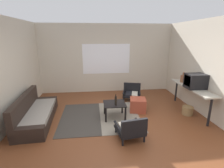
% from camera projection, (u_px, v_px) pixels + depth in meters
% --- Properties ---
extents(ground_plane, '(7.80, 7.80, 0.00)m').
position_uv_depth(ground_plane, '(116.00, 128.00, 4.21)').
color(ground_plane, brown).
extents(far_wall_with_window, '(5.60, 0.13, 2.70)m').
position_uv_depth(far_wall_with_window, '(106.00, 59.00, 6.76)').
color(far_wall_with_window, beige).
rests_on(far_wall_with_window, ground).
extents(side_wall_right, '(0.12, 6.60, 2.70)m').
position_uv_depth(side_wall_right, '(215.00, 71.00, 4.41)').
color(side_wall_right, beige).
rests_on(side_wall_right, ground).
extents(side_wall_left, '(0.12, 6.60, 2.70)m').
position_uv_depth(side_wall_left, '(0.00, 76.00, 3.83)').
color(side_wall_left, beige).
rests_on(side_wall_left, ground).
extents(area_rug, '(2.21, 1.96, 0.01)m').
position_uv_depth(area_rug, '(100.00, 117.00, 4.81)').
color(area_rug, '#38332D').
rests_on(area_rug, ground).
extents(couch, '(0.85, 2.07, 0.75)m').
position_uv_depth(couch, '(35.00, 114.00, 4.49)').
color(couch, black).
rests_on(couch, ground).
extents(coffee_table, '(0.61, 0.58, 0.43)m').
position_uv_depth(coffee_table, '(115.00, 106.00, 4.68)').
color(coffee_table, black).
rests_on(coffee_table, ground).
extents(armchair_by_window, '(0.74, 0.69, 0.57)m').
position_uv_depth(armchair_by_window, '(132.00, 92.00, 6.09)').
color(armchair_by_window, black).
rests_on(armchair_by_window, ground).
extents(armchair_striped_foreground, '(0.66, 0.68, 0.57)m').
position_uv_depth(armchair_striped_foreground, '(131.00, 129.00, 3.70)').
color(armchair_striped_foreground, black).
rests_on(armchair_striped_foreground, ground).
extents(ottoman_orange, '(0.56, 0.56, 0.39)m').
position_uv_depth(ottoman_orange, '(138.00, 105.00, 5.14)').
color(ottoman_orange, '#993D28').
rests_on(ottoman_orange, ground).
extents(console_shelf, '(0.41, 1.88, 0.79)m').
position_uv_depth(console_shelf, '(192.00, 89.00, 4.97)').
color(console_shelf, '#B2AD9E').
rests_on(console_shelf, ground).
extents(crt_television, '(0.53, 0.41, 0.42)m').
position_uv_depth(crt_television, '(196.00, 81.00, 4.75)').
color(crt_television, black).
rests_on(crt_television, console_shelf).
extents(clay_vase, '(0.19, 0.19, 0.32)m').
position_uv_depth(clay_vase, '(183.00, 78.00, 5.40)').
color(clay_vase, brown).
rests_on(clay_vase, console_shelf).
extents(glass_bottle, '(0.06, 0.06, 0.31)m').
position_uv_depth(glass_bottle, '(116.00, 101.00, 4.49)').
color(glass_bottle, black).
rests_on(glass_bottle, coffee_table).
extents(wicker_basket, '(0.31, 0.31, 0.25)m').
position_uv_depth(wicker_basket, '(188.00, 111.00, 4.92)').
color(wicker_basket, olive).
rests_on(wicker_basket, ground).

